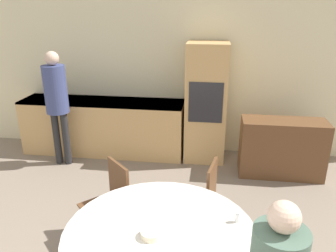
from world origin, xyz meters
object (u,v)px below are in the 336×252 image
person_standing (56,96)px  bowl_near (151,234)px  chair_far_left (111,199)px  chair_far_right (202,196)px  sideboard (282,148)px  oven_unit (206,103)px

person_standing → bowl_near: person_standing is taller
chair_far_left → bowl_near: (0.57, -0.83, 0.29)m
chair_far_right → bowl_near: chair_far_right is taller
sideboard → chair_far_left: bearing=-139.4°
chair_far_left → oven_unit: bearing=112.9°
chair_far_right → bowl_near: bearing=-6.9°
sideboard → person_standing: (-3.28, -0.09, 0.66)m
bowl_near → oven_unit: bearing=84.1°
oven_unit → chair_far_left: (-0.88, -2.13, -0.43)m
chair_far_right → bowl_near: size_ratio=5.62×
chair_far_right → bowl_near: (-0.33, -1.02, 0.29)m
person_standing → bowl_near: size_ratio=11.22×
chair_far_right → person_standing: (-2.20, 1.43, 0.59)m
oven_unit → person_standing: bearing=-166.7°
oven_unit → sideboard: (1.11, -0.43, -0.50)m
chair_far_left → person_standing: person_standing is taller
oven_unit → chair_far_left: size_ratio=2.11×
oven_unit → chair_far_right: size_ratio=2.11×
chair_far_left → chair_far_right: size_ratio=1.00×
person_standing → bowl_near: bearing=-52.8°
sideboard → chair_far_right: chair_far_right is taller
chair_far_left → bowl_near: 1.05m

